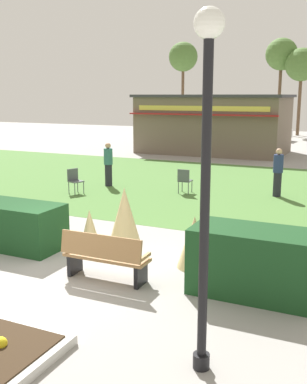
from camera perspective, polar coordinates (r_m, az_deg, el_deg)
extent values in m
plane|color=#999691|center=(9.47, -9.92, -9.89)|extent=(80.00, 80.00, 0.00)
cube|color=#4C7A38|center=(17.96, 7.98, 0.60)|extent=(36.00, 12.00, 0.01)
sphere|color=yellow|center=(6.90, -18.37, -17.33)|extent=(0.18, 0.18, 0.18)
cube|color=#9E7547|center=(8.96, -5.83, -7.99)|extent=(1.71, 0.50, 0.06)
cube|color=#9E7547|center=(8.69, -6.60, -6.69)|extent=(1.70, 0.14, 0.44)
cube|color=black|center=(9.40, -9.69, -8.58)|extent=(0.08, 0.44, 0.45)
cube|color=black|center=(8.71, -1.58, -10.10)|extent=(0.08, 0.44, 0.45)
cube|color=#9E7547|center=(9.33, -10.18, -6.51)|extent=(0.06, 0.44, 0.06)
cube|color=#9E7547|center=(8.56, -1.10, -8.04)|extent=(0.06, 0.44, 0.06)
cube|color=#19421E|center=(11.25, -17.00, -3.92)|extent=(2.41, 1.10, 1.04)
cube|color=#19421E|center=(8.43, 12.29, -8.46)|extent=(2.19, 1.10, 1.19)
cone|color=#D1BC7F|center=(10.69, -7.88, -4.63)|extent=(0.51, 0.51, 0.94)
cone|color=#D1BC7F|center=(9.52, 5.07, -6.17)|extent=(0.71, 0.71, 1.09)
cone|color=#D1BC7F|center=(10.82, -3.59, -3.07)|extent=(0.78, 0.78, 1.40)
cylinder|color=black|center=(6.41, 5.92, -20.05)|extent=(0.22, 0.22, 0.20)
cylinder|color=black|center=(5.63, 6.35, -2.90)|extent=(0.12, 0.12, 4.11)
sphere|color=white|center=(5.50, 6.91, 20.03)|extent=(0.36, 0.36, 0.36)
cube|color=#6B5B4C|center=(28.84, 7.47, 8.20)|extent=(8.59, 4.97, 3.36)
cube|color=#333338|center=(28.78, 7.57, 11.70)|extent=(8.89, 5.27, 0.16)
cube|color=maroon|center=(26.27, 5.72, 9.51)|extent=(8.69, 0.36, 0.08)
cube|color=#D8CC4C|center=(26.41, 5.86, 10.24)|extent=(7.73, 0.04, 0.28)
cube|color=#4C5156|center=(16.71, 3.95, 1.40)|extent=(0.45, 0.45, 0.04)
cube|color=#4C5156|center=(16.49, 3.72, 2.04)|extent=(0.44, 0.05, 0.44)
cylinder|color=#4C5156|center=(16.87, 4.77, 0.70)|extent=(0.03, 0.03, 0.45)
cylinder|color=#4C5156|center=(16.99, 3.56, 0.81)|extent=(0.03, 0.03, 0.45)
cylinder|color=#4C5156|center=(16.52, 4.33, 0.47)|extent=(0.03, 0.03, 0.45)
cylinder|color=#4C5156|center=(16.65, 3.10, 0.58)|extent=(0.03, 0.03, 0.45)
cube|color=#4C5156|center=(16.78, -9.56, 1.30)|extent=(0.57, 0.57, 0.04)
cube|color=#4C5156|center=(16.90, -9.97, 2.12)|extent=(0.20, 0.42, 0.44)
cylinder|color=#4C5156|center=(16.56, -9.71, 0.37)|extent=(0.03, 0.03, 0.45)
cylinder|color=#4C5156|center=(16.77, -8.63, 0.55)|extent=(0.03, 0.03, 0.45)
cylinder|color=#4C5156|center=(16.87, -10.43, 0.55)|extent=(0.03, 0.03, 0.45)
cylinder|color=#4C5156|center=(17.08, -9.37, 0.73)|extent=(0.03, 0.03, 0.45)
cylinder|color=#23232D|center=(16.68, 15.05, 0.90)|extent=(0.28, 0.28, 0.85)
cylinder|color=navy|center=(16.56, 15.18, 3.40)|extent=(0.34, 0.34, 0.62)
sphere|color=tan|center=(16.50, 15.26, 4.84)|extent=(0.22, 0.22, 0.22)
cylinder|color=#23232D|center=(18.07, -5.58, 2.08)|extent=(0.28, 0.28, 0.85)
cylinder|color=#336B66|center=(17.96, -5.63, 4.39)|extent=(0.34, 0.34, 0.62)
sphere|color=tan|center=(17.91, -5.65, 5.73)|extent=(0.22, 0.22, 0.22)
cube|color=silver|center=(37.34, 13.38, 7.07)|extent=(4.29, 2.02, 0.60)
cube|color=black|center=(37.35, 13.19, 7.74)|extent=(2.39, 1.70, 0.44)
cylinder|color=black|center=(37.95, 15.64, 6.68)|extent=(0.65, 0.25, 0.64)
cylinder|color=black|center=(36.16, 14.99, 6.47)|extent=(0.65, 0.25, 0.64)
cylinder|color=black|center=(38.59, 11.84, 6.94)|extent=(0.65, 0.25, 0.64)
cylinder|color=black|center=(36.83, 11.03, 6.75)|extent=(0.65, 0.25, 0.64)
cylinder|color=brown|center=(46.40, 3.62, 11.29)|extent=(0.28, 0.28, 6.01)
sphere|color=#4C7233|center=(46.54, 3.69, 16.35)|extent=(2.80, 2.80, 2.80)
cylinder|color=brown|center=(42.72, 17.55, 9.99)|extent=(0.28, 0.28, 4.94)
sphere|color=#4C7233|center=(42.79, 17.85, 14.77)|extent=(2.80, 2.80, 2.80)
cylinder|color=brown|center=(43.72, 15.26, 10.80)|extent=(0.28, 0.28, 5.91)
sphere|color=#4C7233|center=(43.85, 15.56, 16.09)|extent=(2.80, 2.80, 2.80)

